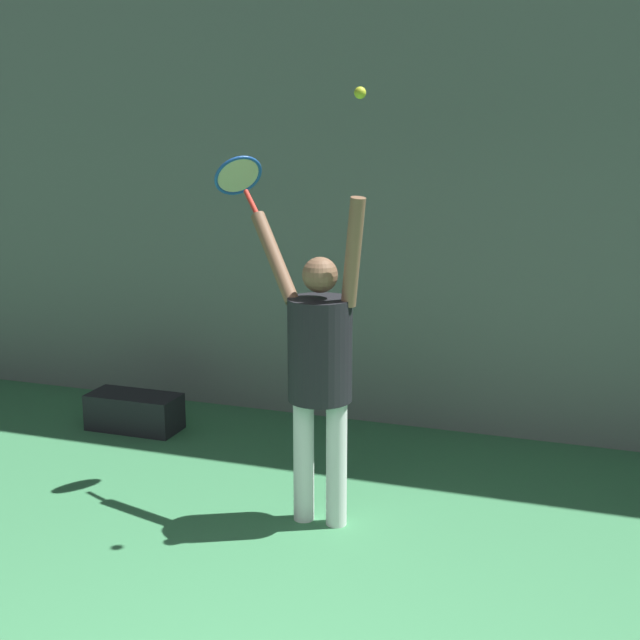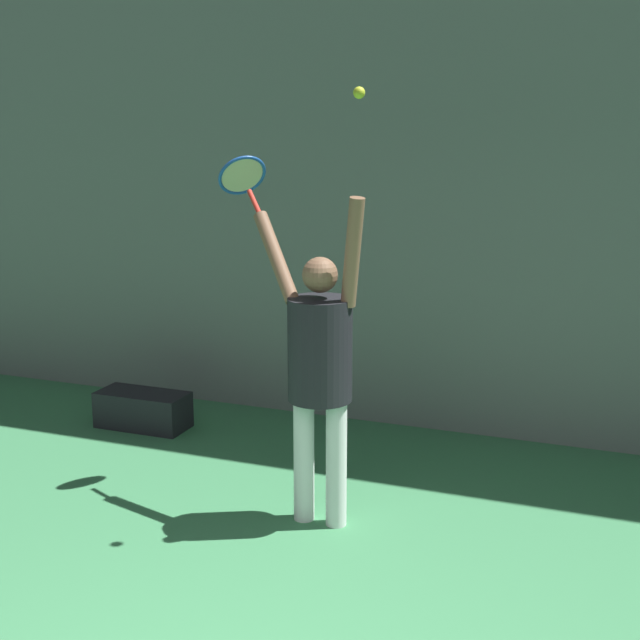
{
  "view_description": "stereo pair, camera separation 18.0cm",
  "coord_description": "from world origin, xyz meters",
  "px_view_note": "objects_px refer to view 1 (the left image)",
  "views": [
    {
      "loc": [
        1.24,
        -2.23,
        2.49
      ],
      "look_at": [
        -0.47,
        2.68,
        1.31
      ],
      "focal_mm": 50.0,
      "sensor_mm": 36.0,
      "label": 1
    },
    {
      "loc": [
        1.41,
        -2.17,
        2.49
      ],
      "look_at": [
        -0.47,
        2.68,
        1.31
      ],
      "focal_mm": 50.0,
      "sensor_mm": 36.0,
      "label": 2
    }
  ],
  "objects_px": {
    "tennis_player": "(319,359)",
    "tennis_racket": "(239,178)",
    "equipment_bag": "(134,412)",
    "tennis_ball": "(360,93)"
  },
  "relations": [
    {
      "from": "tennis_player",
      "to": "equipment_bag",
      "type": "xyz_separation_m",
      "value": [
        -1.99,
        1.11,
        -0.91
      ]
    },
    {
      "from": "equipment_bag",
      "to": "tennis_racket",
      "type": "bearing_deg",
      "value": -26.95
    },
    {
      "from": "tennis_racket",
      "to": "tennis_player",
      "type": "bearing_deg",
      "value": -33.04
    },
    {
      "from": "tennis_player",
      "to": "tennis_racket",
      "type": "distance_m",
      "value": 1.35
    },
    {
      "from": "tennis_player",
      "to": "tennis_racket",
      "type": "relative_size",
      "value": 4.76
    },
    {
      "from": "tennis_player",
      "to": "equipment_bag",
      "type": "distance_m",
      "value": 2.45
    },
    {
      "from": "tennis_player",
      "to": "tennis_ball",
      "type": "height_order",
      "value": "tennis_ball"
    },
    {
      "from": "tennis_racket",
      "to": "equipment_bag",
      "type": "distance_m",
      "value": 2.42
    },
    {
      "from": "tennis_player",
      "to": "equipment_bag",
      "type": "relative_size",
      "value": 2.74
    },
    {
      "from": "tennis_racket",
      "to": "equipment_bag",
      "type": "bearing_deg",
      "value": 153.05
    }
  ]
}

